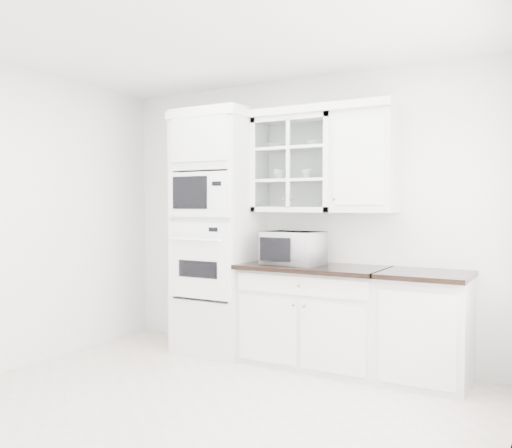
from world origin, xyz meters
The scene contains 13 objects.
ground centered at (0.00, 0.00, 0.01)m, with size 4.00×3.50×0.01m, color beige.
room_shell centered at (0.00, 0.43, 1.78)m, with size 4.00×3.50×2.70m.
oven_column centered at (-0.75, 1.42, 1.20)m, with size 0.76×0.68×2.40m.
base_cabinet_run centered at (0.28, 1.45, 0.46)m, with size 1.32×0.67×0.92m.
extra_base_cabinet centered at (1.28, 1.45, 0.46)m, with size 0.72×0.67×0.92m.
upper_cabinet_glass centered at (0.03, 1.58, 1.85)m, with size 0.80×0.33×0.90m.
upper_cabinet_solid centered at (0.71, 1.58, 1.85)m, with size 0.55×0.33×0.90m, color silver.
crown_molding centered at (-0.07, 1.56, 2.33)m, with size 2.14×0.38×0.07m, color white.
countertop_microwave centered at (0.09, 1.41, 1.07)m, with size 0.52×0.44×0.30m, color white.
bowl_a centered at (-0.16, 1.59, 2.03)m, with size 0.20×0.20×0.05m, color white.
bowl_b centered at (0.22, 1.60, 2.04)m, with size 0.18×0.18×0.06m, color white.
cup_a centered at (-0.15, 1.59, 1.76)m, with size 0.13×0.13×0.10m, color white.
cup_b centered at (0.15, 1.58, 1.76)m, with size 0.10×0.10×0.09m, color white.
Camera 1 is at (2.27, -3.07, 1.47)m, focal length 38.00 mm.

